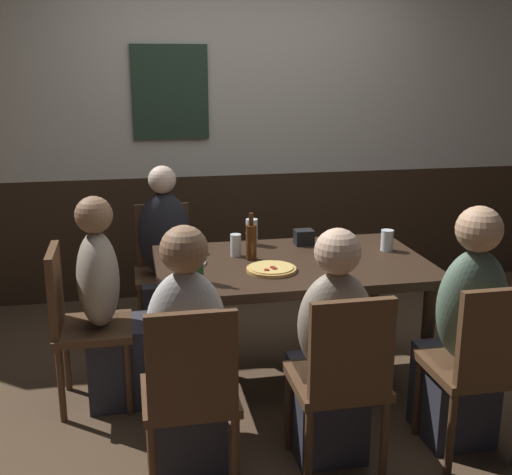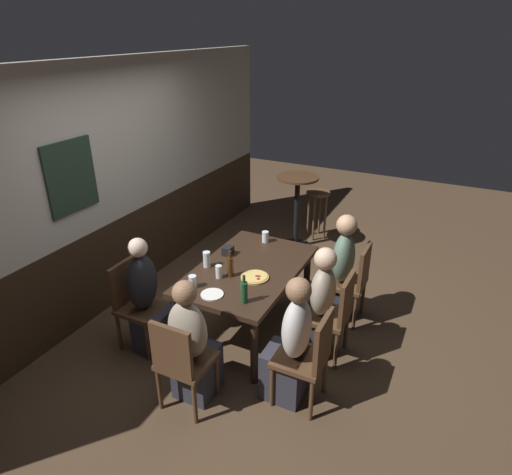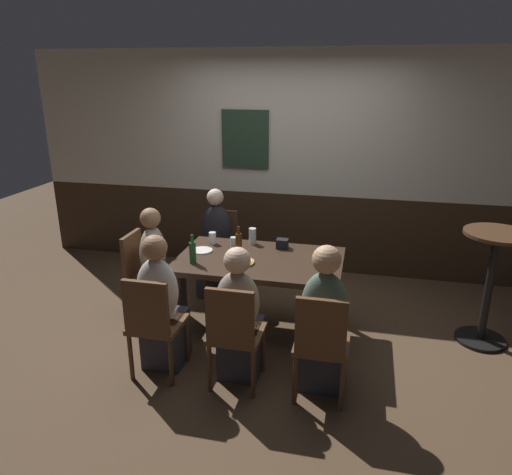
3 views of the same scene
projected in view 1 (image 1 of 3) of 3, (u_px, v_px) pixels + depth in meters
ground_plane at (290, 383)px, 3.72m from camera, size 12.00×12.00×0.00m
wall_back at (239, 129)px, 4.94m from camera, size 6.40×0.13×2.60m
dining_table at (292, 276)px, 3.55m from camera, size 1.48×0.93×0.74m
chair_left_far at (165, 263)px, 4.30m from camera, size 0.40×0.40×0.88m
chair_right_near at (481, 362)px, 2.88m from camera, size 0.40×0.40×0.88m
chair_head_west at (78, 318)px, 3.37m from camera, size 0.40×0.40×0.88m
chair_mid_near at (342, 375)px, 2.76m from camera, size 0.40×0.40×0.88m
chair_left_near at (191, 390)px, 2.63m from camera, size 0.40×0.40×0.88m
person_left_far at (166, 271)px, 4.15m from camera, size 0.34×0.37×1.17m
person_right_near at (463, 345)px, 3.03m from camera, size 0.34×0.37×1.19m
person_head_west at (110, 318)px, 3.41m from camera, size 0.37×0.34×1.15m
person_mid_near at (330, 363)px, 2.92m from camera, size 0.34×0.37×1.12m
person_left_near at (187, 372)px, 2.79m from camera, size 0.34×0.37×1.17m
pizza at (271, 269)px, 3.36m from camera, size 0.26×0.26×0.03m
tumbler_water at (387, 242)px, 3.71m from camera, size 0.07×0.07×0.12m
pint_glass_amber at (190, 244)px, 3.68m from camera, size 0.07×0.07×0.12m
beer_glass_half at (252, 234)px, 3.83m from camera, size 0.07×0.07×0.16m
pint_glass_pale at (236, 247)px, 3.61m from camera, size 0.06×0.06×0.13m
beer_bottle_green at (197, 262)px, 3.17m from camera, size 0.06×0.06×0.26m
beer_bottle_brown at (251, 241)px, 3.53m from camera, size 0.06×0.06×0.26m
plate_white_large at (187, 263)px, 3.47m from camera, size 0.20×0.20×0.01m
condiment_caddy at (304, 237)px, 3.84m from camera, size 0.11×0.09×0.09m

